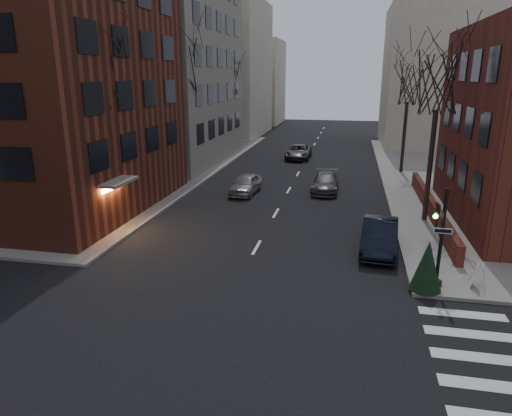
{
  "coord_description": "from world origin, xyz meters",
  "views": [
    {
      "loc": [
        4.27,
        -8.9,
        8.31
      ],
      "look_at": [
        -0.07,
        12.17,
        2.0
      ],
      "focal_mm": 32.0,
      "sensor_mm": 36.0,
      "label": 1
    }
  ],
  "objects_px": {
    "car_lane_silver": "(246,184)",
    "car_lane_far": "(299,152)",
    "tree_left_b": "(181,66)",
    "parked_sedan": "(380,236)",
    "tree_left_c": "(228,77)",
    "streetlamp_far": "(239,112)",
    "car_lane_gray": "(325,183)",
    "tree_left_a": "(101,71)",
    "streetlamp_near": "(172,134)",
    "tree_right_b": "(409,84)",
    "sandwich_board": "(479,276)",
    "evergreen_shrub": "(427,265)",
    "traffic_signal": "(439,244)",
    "tree_right_a": "(439,80)"
  },
  "relations": [
    {
      "from": "car_lane_silver",
      "to": "car_lane_far",
      "type": "bearing_deg",
      "value": 85.78
    },
    {
      "from": "tree_left_b",
      "to": "parked_sedan",
      "type": "bearing_deg",
      "value": -42.03
    },
    {
      "from": "tree_left_c",
      "to": "car_lane_silver",
      "type": "height_order",
      "value": "tree_left_c"
    },
    {
      "from": "streetlamp_far",
      "to": "car_lane_gray",
      "type": "bearing_deg",
      "value": -58.69
    },
    {
      "from": "car_lane_silver",
      "to": "tree_left_a",
      "type": "bearing_deg",
      "value": -121.05
    },
    {
      "from": "car_lane_gray",
      "to": "streetlamp_near",
      "type": "bearing_deg",
      "value": -168.92
    },
    {
      "from": "tree_left_c",
      "to": "streetlamp_far",
      "type": "height_order",
      "value": "tree_left_c"
    },
    {
      "from": "tree_right_b",
      "to": "car_lane_silver",
      "type": "relative_size",
      "value": 2.23
    },
    {
      "from": "sandwich_board",
      "to": "evergreen_shrub",
      "type": "xyz_separation_m",
      "value": [
        -2.11,
        -0.66,
        0.55
      ]
    },
    {
      "from": "car_lane_silver",
      "to": "car_lane_gray",
      "type": "bearing_deg",
      "value": 20.84
    },
    {
      "from": "streetlamp_far",
      "to": "car_lane_silver",
      "type": "height_order",
      "value": "streetlamp_far"
    },
    {
      "from": "tree_left_a",
      "to": "traffic_signal",
      "type": "bearing_deg",
      "value": -16.65
    },
    {
      "from": "car_lane_gray",
      "to": "sandwich_board",
      "type": "xyz_separation_m",
      "value": [
        6.93,
        -14.96,
        -0.06
      ]
    },
    {
      "from": "parked_sedan",
      "to": "evergreen_shrub",
      "type": "distance_m",
      "value": 4.5
    },
    {
      "from": "tree_right_b",
      "to": "parked_sedan",
      "type": "bearing_deg",
      "value": -98.41
    },
    {
      "from": "traffic_signal",
      "to": "sandwich_board",
      "type": "relative_size",
      "value": 4.31
    },
    {
      "from": "car_lane_far",
      "to": "traffic_signal",
      "type": "bearing_deg",
      "value": -72.15
    },
    {
      "from": "tree_left_c",
      "to": "streetlamp_far",
      "type": "distance_m",
      "value": 4.33
    },
    {
      "from": "traffic_signal",
      "to": "tree_right_a",
      "type": "height_order",
      "value": "tree_right_a"
    },
    {
      "from": "tree_right_b",
      "to": "car_lane_gray",
      "type": "height_order",
      "value": "tree_right_b"
    },
    {
      "from": "sandwich_board",
      "to": "evergreen_shrub",
      "type": "distance_m",
      "value": 2.28
    },
    {
      "from": "tree_left_c",
      "to": "car_lane_gray",
      "type": "bearing_deg",
      "value": -54.14
    },
    {
      "from": "tree_right_b",
      "to": "car_lane_far",
      "type": "distance_m",
      "value": 12.99
    },
    {
      "from": "car_lane_gray",
      "to": "traffic_signal",
      "type": "bearing_deg",
      "value": -70.75
    },
    {
      "from": "tree_left_a",
      "to": "tree_left_b",
      "type": "relative_size",
      "value": 0.95
    },
    {
      "from": "car_lane_far",
      "to": "evergreen_shrub",
      "type": "distance_m",
      "value": 30.1
    },
    {
      "from": "parked_sedan",
      "to": "tree_left_a",
      "type": "bearing_deg",
      "value": 179.62
    },
    {
      "from": "car_lane_far",
      "to": "tree_left_a",
      "type": "bearing_deg",
      "value": -108.09
    },
    {
      "from": "traffic_signal",
      "to": "car_lane_gray",
      "type": "relative_size",
      "value": 0.86
    },
    {
      "from": "parked_sedan",
      "to": "car_lane_silver",
      "type": "bearing_deg",
      "value": 137.13
    },
    {
      "from": "car_lane_gray",
      "to": "sandwich_board",
      "type": "relative_size",
      "value": 5.0
    },
    {
      "from": "tree_left_c",
      "to": "streetlamp_near",
      "type": "xyz_separation_m",
      "value": [
        0.6,
        -18.0,
        -3.79
      ]
    },
    {
      "from": "car_lane_silver",
      "to": "car_lane_gray",
      "type": "xyz_separation_m",
      "value": [
        5.61,
        1.71,
        -0.03
      ]
    },
    {
      "from": "evergreen_shrub",
      "to": "car_lane_gray",
      "type": "bearing_deg",
      "value": 107.15
    },
    {
      "from": "tree_left_a",
      "to": "car_lane_gray",
      "type": "distance_m",
      "value": 17.17
    },
    {
      "from": "tree_right_a",
      "to": "streetlamp_far",
      "type": "xyz_separation_m",
      "value": [
        -17.0,
        24.0,
        -3.79
      ]
    },
    {
      "from": "streetlamp_near",
      "to": "evergreen_shrub",
      "type": "xyz_separation_m",
      "value": [
        15.7,
        -13.5,
        -3.07
      ]
    },
    {
      "from": "evergreen_shrub",
      "to": "car_lane_silver",
      "type": "bearing_deg",
      "value": 126.89
    },
    {
      "from": "traffic_signal",
      "to": "car_lane_gray",
      "type": "height_order",
      "value": "traffic_signal"
    },
    {
      "from": "streetlamp_near",
      "to": "car_lane_gray",
      "type": "relative_size",
      "value": 1.35
    },
    {
      "from": "traffic_signal",
      "to": "evergreen_shrub",
      "type": "xyz_separation_m",
      "value": [
        -0.44,
        -0.49,
        -0.74
      ]
    },
    {
      "from": "traffic_signal",
      "to": "tree_right_b",
      "type": "relative_size",
      "value": 0.44
    },
    {
      "from": "tree_right_a",
      "to": "tree_left_c",
      "type": "bearing_deg",
      "value": 128.66
    },
    {
      "from": "tree_left_a",
      "to": "car_lane_silver",
      "type": "distance_m",
      "value": 12.86
    },
    {
      "from": "streetlamp_far",
      "to": "parked_sedan",
      "type": "relative_size",
      "value": 1.33
    },
    {
      "from": "car_lane_far",
      "to": "sandwich_board",
      "type": "distance_m",
      "value": 30.12
    },
    {
      "from": "evergreen_shrub",
      "to": "traffic_signal",
      "type": "bearing_deg",
      "value": 48.49
    },
    {
      "from": "car_lane_gray",
      "to": "tree_right_b",
      "type": "bearing_deg",
      "value": 52.25
    },
    {
      "from": "tree_left_c",
      "to": "car_lane_silver",
      "type": "distance_m",
      "value": 19.94
    },
    {
      "from": "parked_sedan",
      "to": "car_lane_gray",
      "type": "distance_m",
      "value": 11.87
    }
  ]
}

